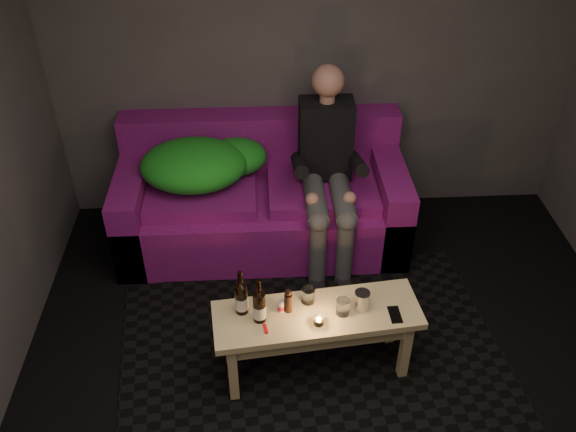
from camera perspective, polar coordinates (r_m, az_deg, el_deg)
The scene contains 17 objects.
floor at distance 3.74m, azimuth 5.42°, elevation -19.23°, with size 4.50×4.50×0.00m, color black.
room at distance 2.93m, azimuth 6.07°, elevation 7.04°, with size 4.50×4.50×4.50m.
rug at distance 4.02m, azimuth 2.48°, elevation -13.38°, with size 2.45×1.78×0.01m, color black.
sofa at distance 4.75m, azimuth -2.42°, elevation 1.48°, with size 2.16×0.97×0.93m.
green_blanket at distance 4.56m, azimuth -8.15°, elevation 4.92°, with size 0.95×0.65×0.32m.
person at distance 4.40m, azimuth 3.71°, elevation 4.67°, with size 0.39×0.89×1.44m.
coffee_table at distance 3.68m, azimuth 2.72°, elevation -9.96°, with size 1.26×0.52×0.50m.
beer_bottle_a at distance 3.55m, azimuth -4.39°, elevation -7.59°, with size 0.08×0.08×0.31m.
beer_bottle_b at distance 3.49m, azimuth -2.70°, elevation -8.39°, with size 0.08×0.08×0.30m.
salt_shaker at distance 3.59m, azimuth -0.66°, elevation -8.40°, with size 0.04×0.04×0.08m, color silver.
pepper_mill at distance 3.57m, azimuth 0.01°, elevation -8.14°, with size 0.05×0.05×0.13m, color black.
tumbler_back at distance 3.64m, azimuth 1.90°, elevation -7.42°, with size 0.08×0.08×0.10m, color white.
tealight at distance 3.54m, azimuth 2.90°, elevation -9.75°, with size 0.06×0.06×0.05m.
tumbler_front at distance 3.59m, azimuth 5.17°, elevation -8.45°, with size 0.08×0.08×0.10m, color white.
steel_cup at distance 3.62m, azimuth 6.92°, elevation -7.86°, with size 0.09×0.09×0.13m, color #B3B6BA.
smartphone at distance 3.65m, azimuth 9.97°, elevation -9.07°, with size 0.07×0.13×0.01m, color black.
red_lighter at distance 3.52m, azimuth -2.13°, elevation -10.50°, with size 0.02×0.07×0.01m, color red.
Camera 1 is at (-0.44, -2.03, 3.11)m, focal length 38.00 mm.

